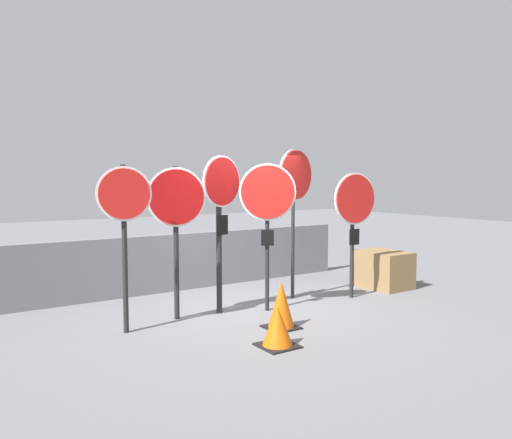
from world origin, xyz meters
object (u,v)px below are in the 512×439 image
object	(u,v)px
stop_sign_0	(124,212)
storage_crate	(383,269)
stop_sign_4	(295,186)
traffic_cone_1	(278,327)
traffic_cone_0	(281,305)
stop_sign_2	(221,205)
stop_sign_5	(355,209)
stop_sign_3	(268,203)
stop_sign_1	(176,211)

from	to	relation	value
stop_sign_0	storage_crate	size ratio (longest dim) A/B	2.36
stop_sign_4	traffic_cone_1	bearing A→B (deg)	-147.02
storage_crate	traffic_cone_1	bearing A→B (deg)	-156.32
traffic_cone_0	stop_sign_4	bearing A→B (deg)	45.60
stop_sign_2	storage_crate	xyz separation A→B (m)	(3.55, -0.10, -1.35)
stop_sign_0	traffic_cone_1	distance (m)	2.52
traffic_cone_1	storage_crate	xyz separation A→B (m)	(3.74, 1.64, 0.10)
stop_sign_5	stop_sign_3	bearing A→B (deg)	179.72
stop_sign_5	stop_sign_0	bearing A→B (deg)	-179.86
stop_sign_4	stop_sign_2	bearing A→B (deg)	170.55
stop_sign_2	stop_sign_3	xyz separation A→B (m)	(0.67, -0.29, 0.02)
stop_sign_5	traffic_cone_1	distance (m)	3.23
stop_sign_2	traffic_cone_0	world-z (taller)	stop_sign_2
traffic_cone_0	storage_crate	xyz separation A→B (m)	(3.23, 1.03, 0.02)
stop_sign_2	stop_sign_3	world-z (taller)	stop_sign_2
stop_sign_4	traffic_cone_0	distance (m)	2.41
stop_sign_1	stop_sign_3	xyz separation A→B (m)	(1.40, -0.35, 0.08)
stop_sign_4	traffic_cone_0	world-z (taller)	stop_sign_4
traffic_cone_1	stop_sign_4	bearing A→B (deg)	47.00
stop_sign_1	traffic_cone_0	size ratio (longest dim) A/B	3.40
stop_sign_2	traffic_cone_1	bearing A→B (deg)	-112.36
stop_sign_0	stop_sign_4	xyz separation A→B (m)	(3.13, 0.29, 0.33)
stop_sign_5	stop_sign_4	bearing A→B (deg)	152.76
traffic_cone_1	traffic_cone_0	bearing A→B (deg)	50.11
stop_sign_4	traffic_cone_1	xyz separation A→B (m)	(-1.74, -1.86, -1.73)
traffic_cone_0	stop_sign_3	bearing A→B (deg)	67.32
stop_sign_3	traffic_cone_1	size ratio (longest dim) A/B	4.56
stop_sign_0	stop_sign_4	size ratio (longest dim) A/B	0.87
stop_sign_4	stop_sign_1	bearing A→B (deg)	167.71
stop_sign_3	traffic_cone_0	xyz separation A→B (m)	(-0.35, -0.84, -1.39)
stop_sign_2	stop_sign_0	bearing A→B (deg)	169.78
stop_sign_4	stop_sign_3	bearing A→B (deg)	-168.78
stop_sign_4	stop_sign_5	bearing A→B (deg)	-44.84
stop_sign_3	stop_sign_4	size ratio (longest dim) A/B	0.89
stop_sign_4	traffic_cone_1	world-z (taller)	stop_sign_4
traffic_cone_0	storage_crate	distance (m)	3.39
stop_sign_4	traffic_cone_0	xyz separation A→B (m)	(-1.23, -1.26, -1.65)
stop_sign_0	stop_sign_4	world-z (taller)	stop_sign_4
stop_sign_3	storage_crate	distance (m)	3.19
stop_sign_1	traffic_cone_1	xyz separation A→B (m)	(0.54, -1.79, -1.38)
stop_sign_3	traffic_cone_0	bearing A→B (deg)	-82.31
stop_sign_3	stop_sign_4	bearing A→B (deg)	55.61
stop_sign_3	storage_crate	world-z (taller)	stop_sign_3
stop_sign_3	traffic_cone_1	bearing A→B (deg)	-90.28
stop_sign_1	storage_crate	distance (m)	4.47
stop_sign_5	traffic_cone_1	xyz separation A→B (m)	(-2.63, -1.33, -1.33)
stop_sign_0	stop_sign_3	world-z (taller)	stop_sign_3
stop_sign_5	traffic_cone_1	size ratio (longest dim) A/B	4.30
stop_sign_0	stop_sign_3	bearing A→B (deg)	7.23
stop_sign_0	stop_sign_5	bearing A→B (deg)	6.90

